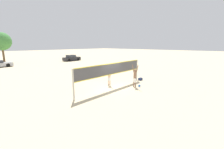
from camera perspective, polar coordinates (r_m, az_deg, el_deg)
ground_plane at (r=14.62m, az=0.00°, el=-5.13°), size 200.00×200.00×0.00m
volleyball_net at (r=14.23m, az=0.00°, el=1.43°), size 8.80×0.13×2.42m
player_spiker at (r=14.80m, az=8.74°, el=-0.34°), size 0.28×0.72×2.23m
player_blocker at (r=15.29m, az=-1.07°, el=-0.09°), size 0.28×0.70×2.12m
volleyball at (r=15.19m, az=10.39°, el=-4.23°), size 0.23×0.23×0.23m
gear_bag at (r=18.00m, az=10.74°, el=-1.70°), size 0.46×0.34×0.28m
parked_car_near at (r=39.83m, az=-15.14°, el=6.03°), size 4.45×2.00×1.50m
tree_left_cluster at (r=39.95m, az=-36.49°, el=10.10°), size 3.77×3.77×6.66m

